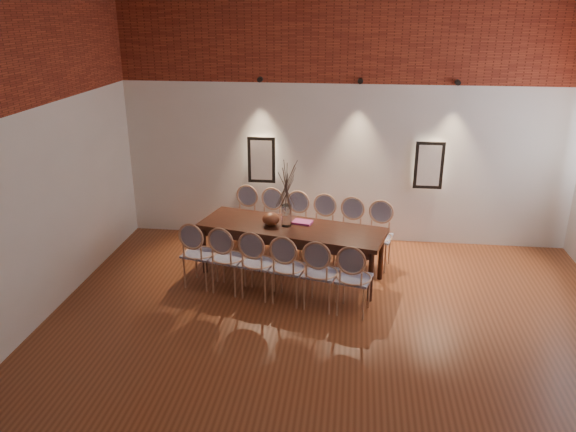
# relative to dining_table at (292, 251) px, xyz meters

# --- Properties ---
(floor) EXTENTS (7.00, 7.00, 0.02)m
(floor) POSITION_rel_dining_table_xyz_m (0.65, -2.03, -0.39)
(floor) COLOR brown
(floor) RESTS_ON ground
(wall_back) EXTENTS (7.00, 0.10, 4.00)m
(wall_back) POSITION_rel_dining_table_xyz_m (0.65, 1.52, 1.62)
(wall_back) COLOR silver
(wall_back) RESTS_ON ground
(brick_band_back) EXTENTS (7.00, 0.02, 1.50)m
(brick_band_back) POSITION_rel_dining_table_xyz_m (0.65, 1.45, 2.88)
(brick_band_back) COLOR maroon
(brick_band_back) RESTS_ON ground
(brick_band_front) EXTENTS (7.00, 0.02, 1.50)m
(brick_band_front) POSITION_rel_dining_table_xyz_m (0.65, -5.51, 2.88)
(brick_band_front) COLOR maroon
(brick_band_front) RESTS_ON ground
(niche_left) EXTENTS (0.36, 0.06, 0.66)m
(niche_left) POSITION_rel_dining_table_xyz_m (-0.65, 1.42, 0.93)
(niche_left) COLOR #FFEAC6
(niche_left) RESTS_ON wall_back
(niche_right) EXTENTS (0.36, 0.06, 0.66)m
(niche_right) POSITION_rel_dining_table_xyz_m (1.95, 1.42, 0.93)
(niche_right) COLOR #FFEAC6
(niche_right) RESTS_ON wall_back
(spot_fixture_left) EXTENTS (0.08, 0.10, 0.08)m
(spot_fixture_left) POSITION_rel_dining_table_xyz_m (-0.65, 1.39, 2.17)
(spot_fixture_left) COLOR black
(spot_fixture_left) RESTS_ON wall_back
(spot_fixture_mid) EXTENTS (0.08, 0.10, 0.08)m
(spot_fixture_mid) POSITION_rel_dining_table_xyz_m (0.85, 1.39, 2.17)
(spot_fixture_mid) COLOR black
(spot_fixture_mid) RESTS_ON wall_back
(spot_fixture_right) EXTENTS (0.08, 0.10, 0.08)m
(spot_fixture_right) POSITION_rel_dining_table_xyz_m (2.25, 1.39, 2.17)
(spot_fixture_right) COLOR black
(spot_fixture_right) RESTS_ON wall_back
(dining_table) EXTENTS (2.67, 1.38, 0.75)m
(dining_table) POSITION_rel_dining_table_xyz_m (0.00, 0.00, 0.00)
(dining_table) COLOR #34160D
(dining_table) RESTS_ON floor
(chair_near_a) EXTENTS (0.53, 0.53, 0.94)m
(chair_near_a) POSITION_rel_dining_table_xyz_m (-1.19, -0.43, 0.09)
(chair_near_a) COLOR tan
(chair_near_a) RESTS_ON floor
(chair_near_b) EXTENTS (0.53, 0.53, 0.94)m
(chair_near_b) POSITION_rel_dining_table_xyz_m (-0.78, -0.53, 0.09)
(chair_near_b) COLOR tan
(chair_near_b) RESTS_ON floor
(chair_near_c) EXTENTS (0.53, 0.53, 0.94)m
(chair_near_c) POSITION_rel_dining_table_xyz_m (-0.36, -0.62, 0.09)
(chair_near_c) COLOR tan
(chair_near_c) RESTS_ON floor
(chair_near_d) EXTENTS (0.53, 0.53, 0.94)m
(chair_near_d) POSITION_rel_dining_table_xyz_m (0.05, -0.72, 0.09)
(chair_near_d) COLOR tan
(chair_near_d) RESTS_ON floor
(chair_near_e) EXTENTS (0.53, 0.53, 0.94)m
(chair_near_e) POSITION_rel_dining_table_xyz_m (0.46, -0.82, 0.09)
(chair_near_e) COLOR tan
(chair_near_e) RESTS_ON floor
(chair_near_f) EXTENTS (0.53, 0.53, 0.94)m
(chair_near_f) POSITION_rel_dining_table_xyz_m (0.88, -0.91, 0.09)
(chair_near_f) COLOR tan
(chair_near_f) RESTS_ON floor
(chair_far_a) EXTENTS (0.53, 0.53, 0.94)m
(chair_far_a) POSITION_rel_dining_table_xyz_m (-0.88, 0.91, 0.09)
(chair_far_a) COLOR tan
(chair_far_a) RESTS_ON floor
(chair_far_b) EXTENTS (0.53, 0.53, 0.94)m
(chair_far_b) POSITION_rel_dining_table_xyz_m (-0.46, 0.82, 0.09)
(chair_far_b) COLOR tan
(chair_far_b) RESTS_ON floor
(chair_far_c) EXTENTS (0.53, 0.53, 0.94)m
(chair_far_c) POSITION_rel_dining_table_xyz_m (-0.05, 0.72, 0.09)
(chair_far_c) COLOR tan
(chair_far_c) RESTS_ON floor
(chair_far_d) EXTENTS (0.53, 0.53, 0.94)m
(chair_far_d) POSITION_rel_dining_table_xyz_m (0.36, 0.62, 0.09)
(chair_far_d) COLOR tan
(chair_far_d) RESTS_ON floor
(chair_far_e) EXTENTS (0.53, 0.53, 0.94)m
(chair_far_e) POSITION_rel_dining_table_xyz_m (0.78, 0.53, 0.09)
(chair_far_e) COLOR tan
(chair_far_e) RESTS_ON floor
(chair_far_f) EXTENTS (0.53, 0.53, 0.94)m
(chair_far_f) POSITION_rel_dining_table_xyz_m (1.19, 0.43, 0.09)
(chair_far_f) COLOR tan
(chair_far_f) RESTS_ON floor
(vase) EXTENTS (0.14, 0.14, 0.30)m
(vase) POSITION_rel_dining_table_xyz_m (-0.07, 0.02, 0.53)
(vase) COLOR silver
(vase) RESTS_ON dining_table
(dried_branches) EXTENTS (0.50, 0.50, 0.70)m
(dried_branches) POSITION_rel_dining_table_xyz_m (-0.07, 0.02, 0.98)
(dried_branches) COLOR #443227
(dried_branches) RESTS_ON vase
(bowl) EXTENTS (0.24, 0.24, 0.18)m
(bowl) POSITION_rel_dining_table_xyz_m (-0.29, 0.02, 0.46)
(bowl) COLOR brown
(bowl) RESTS_ON dining_table
(book) EXTENTS (0.29, 0.23, 0.03)m
(book) POSITION_rel_dining_table_xyz_m (0.14, 0.14, 0.39)
(book) COLOR #962F6C
(book) RESTS_ON dining_table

